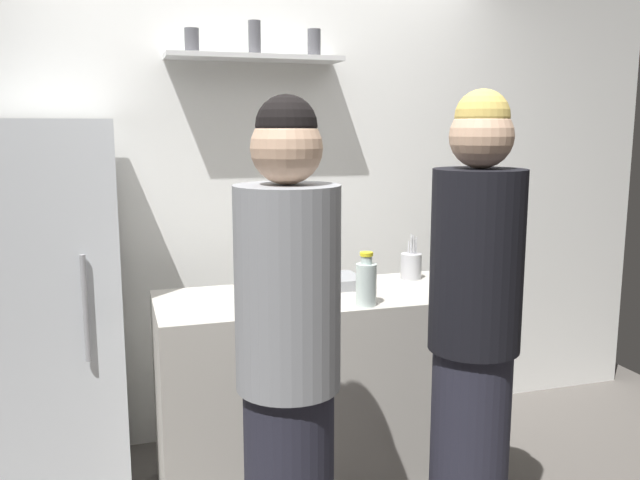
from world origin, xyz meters
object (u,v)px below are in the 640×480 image
object	(u,v)px
utensil_holder	(411,266)
wine_bottle_pale_glass	(437,259)
baking_pan	(324,282)
wine_bottle_amber_glass	(275,266)
refrigerator	(47,313)
person_grey_hoodie	(288,372)
person_blonde	(474,334)
water_bottle_plastic	(366,282)

from	to	relation	value
utensil_holder	wine_bottle_pale_glass	world-z (taller)	wine_bottle_pale_glass
baking_pan	wine_bottle_amber_glass	xyz separation A→B (m)	(-0.25, -0.06, 0.10)
refrigerator	baking_pan	xyz separation A→B (m)	(1.24, -0.19, 0.10)
utensil_holder	refrigerator	bearing A→B (deg)	175.43
utensil_holder	wine_bottle_amber_glass	xyz separation A→B (m)	(-0.72, -0.11, 0.06)
baking_pan	person_grey_hoodie	world-z (taller)	person_grey_hoodie
utensil_holder	baking_pan	bearing A→B (deg)	-173.95
person_grey_hoodie	wine_bottle_pale_glass	bearing A→B (deg)	-79.65
refrigerator	wine_bottle_amber_glass	bearing A→B (deg)	-13.82
person_grey_hoodie	refrigerator	bearing A→B (deg)	6.85
refrigerator	wine_bottle_pale_glass	world-z (taller)	refrigerator
person_grey_hoodie	baking_pan	bearing A→B (deg)	-54.23
wine_bottle_amber_glass	person_grey_hoodie	xyz separation A→B (m)	(-0.16, -0.86, -0.17)
person_blonde	wine_bottle_pale_glass	bearing A→B (deg)	102.68
baking_pan	utensil_holder	world-z (taller)	utensil_holder
wine_bottle_pale_glass	water_bottle_plastic	distance (m)	0.51
baking_pan	water_bottle_plastic	world-z (taller)	water_bottle_plastic
wine_bottle_amber_glass	person_grey_hoodie	bearing A→B (deg)	-100.83
refrigerator	person_blonde	size ratio (longest dim) A/B	0.94
wine_bottle_pale_glass	utensil_holder	bearing A→B (deg)	107.87
wine_bottle_amber_glass	person_grey_hoodie	size ratio (longest dim) A/B	0.19
utensil_holder	person_grey_hoodie	xyz separation A→B (m)	(-0.89, -0.97, -0.10)
utensil_holder	wine_bottle_amber_glass	distance (m)	0.73
utensil_holder	person_blonde	world-z (taller)	person_blonde
utensil_holder	wine_bottle_amber_glass	world-z (taller)	wine_bottle_amber_glass
utensil_holder	wine_bottle_pale_glass	size ratio (longest dim) A/B	0.66
wine_bottle_pale_glass	person_grey_hoodie	world-z (taller)	person_grey_hoodie
wine_bottle_pale_glass	water_bottle_plastic	bearing A→B (deg)	-152.37
water_bottle_plastic	wine_bottle_pale_glass	bearing A→B (deg)	27.63
water_bottle_plastic	person_blonde	size ratio (longest dim) A/B	0.13
refrigerator	person_blonde	distance (m)	1.86
water_bottle_plastic	person_grey_hoodie	size ratio (longest dim) A/B	0.13
wine_bottle_pale_glass	person_grey_hoodie	bearing A→B (deg)	-139.65
refrigerator	person_grey_hoodie	xyz separation A→B (m)	(0.83, -1.11, 0.03)
person_grey_hoodie	person_blonde	bearing A→B (deg)	-111.26
baking_pan	utensil_holder	xyz separation A→B (m)	(0.47, 0.05, 0.04)
utensil_holder	person_grey_hoodie	bearing A→B (deg)	-132.41
person_grey_hoodie	water_bottle_plastic	bearing A→B (deg)	-70.93
water_bottle_plastic	person_blonde	world-z (taller)	person_blonde
water_bottle_plastic	baking_pan	bearing A→B (deg)	101.59
refrigerator	wine_bottle_amber_glass	xyz separation A→B (m)	(0.99, -0.24, 0.20)
wine_bottle_amber_glass	wine_bottle_pale_glass	xyz separation A→B (m)	(0.78, -0.06, 0.00)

